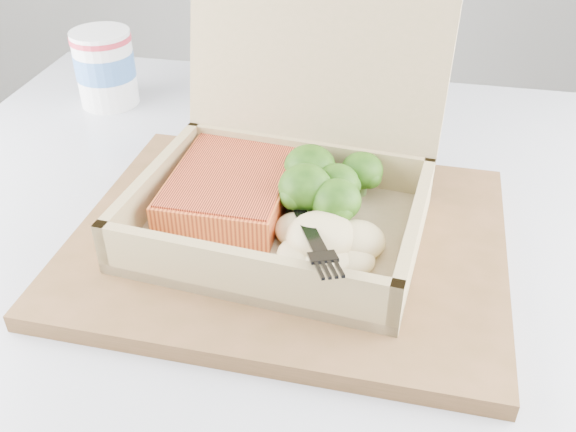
{
  "coord_description": "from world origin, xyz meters",
  "views": [
    {
      "loc": [
        -0.59,
        0.16,
        1.11
      ],
      "look_at": [
        -0.6,
        0.6,
        0.79
      ],
      "focal_mm": 40.0,
      "sensor_mm": 36.0,
      "label": 1
    }
  ],
  "objects_px": {
    "serving_tray": "(289,241)",
    "paper_cup": "(105,66)",
    "cafe_table": "(282,400)",
    "takeout_container": "(292,158)"
  },
  "relations": [
    {
      "from": "serving_tray",
      "to": "paper_cup",
      "type": "height_order",
      "value": "paper_cup"
    },
    {
      "from": "serving_tray",
      "to": "paper_cup",
      "type": "xyz_separation_m",
      "value": [
        -0.24,
        0.29,
        0.04
      ]
    },
    {
      "from": "cafe_table",
      "to": "paper_cup",
      "type": "relative_size",
      "value": 10.3
    },
    {
      "from": "takeout_container",
      "to": "cafe_table",
      "type": "bearing_deg",
      "value": -82.93
    },
    {
      "from": "cafe_table",
      "to": "serving_tray",
      "type": "height_order",
      "value": "serving_tray"
    },
    {
      "from": "serving_tray",
      "to": "paper_cup",
      "type": "bearing_deg",
      "value": 129.47
    },
    {
      "from": "takeout_container",
      "to": "serving_tray",
      "type": "bearing_deg",
      "value": -76.19
    },
    {
      "from": "cafe_table",
      "to": "takeout_container",
      "type": "relative_size",
      "value": 3.25
    },
    {
      "from": "serving_tray",
      "to": "takeout_container",
      "type": "bearing_deg",
      "value": 88.81
    },
    {
      "from": "serving_tray",
      "to": "cafe_table",
      "type": "bearing_deg",
      "value": -112.8
    }
  ]
}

